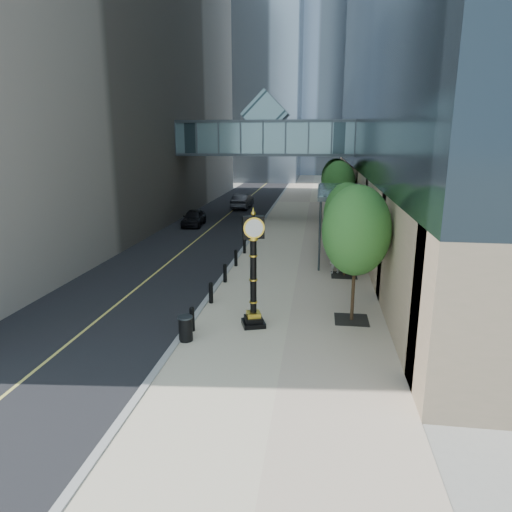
{
  "coord_description": "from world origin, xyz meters",
  "views": [
    {
      "loc": [
        2.07,
        -15.21,
        7.39
      ],
      "look_at": [
        -0.78,
        5.47,
        2.05
      ],
      "focal_mm": 32.0,
      "sensor_mm": 36.0,
      "label": 1
    }
  ],
  "objects_px": {
    "car_near": "(194,218)",
    "car_far": "(242,201)",
    "pedestrian": "(335,257)",
    "street_clock": "(253,278)",
    "trash_bin": "(186,329)"
  },
  "relations": [
    {
      "from": "pedestrian",
      "to": "car_near",
      "type": "xyz_separation_m",
      "value": [
        -11.85,
        13.46,
        -0.27
      ]
    },
    {
      "from": "car_near",
      "to": "car_far",
      "type": "distance_m",
      "value": 11.14
    },
    {
      "from": "street_clock",
      "to": "pedestrian",
      "type": "distance_m",
      "value": 8.77
    },
    {
      "from": "trash_bin",
      "to": "car_near",
      "type": "relative_size",
      "value": 0.22
    },
    {
      "from": "car_near",
      "to": "pedestrian",
      "type": "bearing_deg",
      "value": -52.19
    },
    {
      "from": "pedestrian",
      "to": "car_near",
      "type": "relative_size",
      "value": 0.45
    },
    {
      "from": "street_clock",
      "to": "car_far",
      "type": "xyz_separation_m",
      "value": [
        -5.85,
        32.29,
        -1.27
      ]
    },
    {
      "from": "street_clock",
      "to": "pedestrian",
      "type": "bearing_deg",
      "value": 48.17
    },
    {
      "from": "car_near",
      "to": "car_far",
      "type": "height_order",
      "value": "car_far"
    },
    {
      "from": "trash_bin",
      "to": "car_near",
      "type": "height_order",
      "value": "car_near"
    },
    {
      "from": "pedestrian",
      "to": "car_far",
      "type": "relative_size",
      "value": 0.38
    },
    {
      "from": "pedestrian",
      "to": "car_far",
      "type": "height_order",
      "value": "pedestrian"
    },
    {
      "from": "street_clock",
      "to": "pedestrian",
      "type": "height_order",
      "value": "street_clock"
    },
    {
      "from": "car_near",
      "to": "car_far",
      "type": "bearing_deg",
      "value": 73.33
    },
    {
      "from": "pedestrian",
      "to": "trash_bin",
      "type": "bearing_deg",
      "value": 35.22
    }
  ]
}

